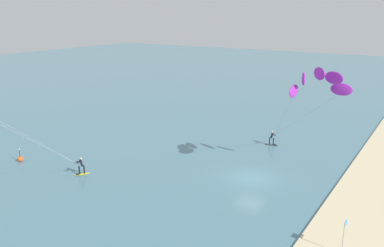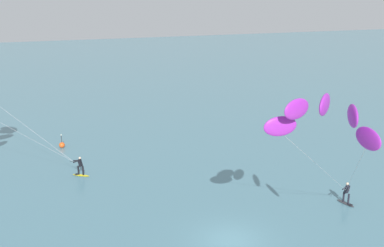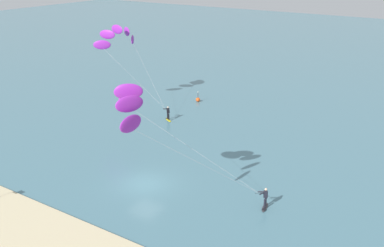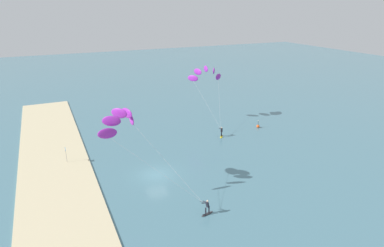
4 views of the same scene
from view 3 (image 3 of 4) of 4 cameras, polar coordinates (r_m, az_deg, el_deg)
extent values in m
plane|color=slate|center=(39.22, -5.82, -7.45)|extent=(240.00, 240.00, 0.00)
ellipsoid|color=#333338|center=(36.06, 9.01, -10.21)|extent=(0.72, 1.54, 0.08)
cube|color=black|center=(35.68, 8.89, -10.47)|extent=(0.35, 0.34, 0.02)
cylinder|color=black|center=(36.03, 9.12, -9.45)|extent=(0.14, 0.14, 0.78)
cylinder|color=black|center=(35.66, 8.99, -9.79)|extent=(0.14, 0.14, 0.78)
cube|color=black|center=(35.51, 9.11, -8.66)|extent=(0.37, 0.38, 0.63)
sphere|color=beige|center=(35.31, 9.15, -8.06)|extent=(0.20, 0.20, 0.20)
cylinder|color=black|center=(35.28, 8.27, -8.53)|extent=(0.42, 0.39, 0.03)
cylinder|color=black|center=(35.25, 8.76, -8.53)|extent=(0.34, 0.58, 0.15)
cylinder|color=black|center=(35.43, 8.65, -8.36)|extent=(0.59, 0.30, 0.15)
ellipsoid|color=purple|center=(33.11, -7.89, 2.60)|extent=(1.93, 0.40, 1.10)
ellipsoid|color=purple|center=(32.03, -7.93, 3.93)|extent=(1.91, 0.96, 1.10)
ellipsoid|color=purple|center=(30.58, -7.89, 3.93)|extent=(1.63, 1.54, 1.10)
ellipsoid|color=purple|center=(29.37, -7.77, 2.42)|extent=(1.10, 1.88, 1.10)
ellipsoid|color=purple|center=(28.93, -7.62, -0.03)|extent=(0.40, 1.93, 1.10)
cylinder|color=#B2B2B7|center=(33.76, 0.41, -3.41)|extent=(8.37, 4.72, 6.64)
cylinder|color=#B2B2B7|center=(31.78, 1.07, -4.99)|extent=(5.38, 7.96, 6.64)
ellipsoid|color=yellow|center=(53.51, -2.96, 0.46)|extent=(1.44, 1.15, 0.08)
cube|color=black|center=(53.86, -3.10, 0.65)|extent=(0.39, 0.40, 0.02)
cylinder|color=black|center=(53.17, -2.89, 0.82)|extent=(0.14, 0.14, 0.78)
cylinder|color=black|center=(53.56, -3.04, 0.96)|extent=(0.14, 0.14, 0.78)
cube|color=black|center=(53.14, -2.98, 1.59)|extent=(0.43, 0.43, 0.63)
sphere|color=beige|center=(53.01, -2.99, 2.02)|extent=(0.20, 0.20, 0.20)
cylinder|color=black|center=(53.47, -3.40, 1.87)|extent=(0.55, 0.11, 0.03)
cylinder|color=black|center=(53.20, -3.28, 1.81)|extent=(0.61, 0.22, 0.15)
cylinder|color=black|center=(53.34, -3.11, 1.87)|extent=(0.56, 0.38, 0.15)
ellipsoid|color=purple|center=(59.10, -7.38, 10.28)|extent=(1.48, 1.85, 1.10)
ellipsoid|color=purple|center=(58.36, -8.09, 11.23)|extent=(1.93, 1.34, 1.10)
ellipsoid|color=purple|center=(57.36, -9.28, 11.45)|extent=(2.09, 0.63, 1.10)
ellipsoid|color=purple|center=(56.52, -10.45, 10.80)|extent=(2.08, 0.80, 1.10)
ellipsoid|color=purple|center=(56.19, -11.09, 9.55)|extent=(1.85, 1.48, 1.10)
cylinder|color=#B2B2B7|center=(56.13, -5.47, 6.14)|extent=(7.53, 3.58, 6.46)
cylinder|color=#B2B2B7|center=(54.62, -7.31, 5.67)|extent=(8.25, 1.15, 6.46)
sphere|color=#EA5119|center=(60.10, 0.74, 2.98)|extent=(0.56, 0.56, 0.56)
cylinder|color=#262628|center=(59.91, 0.74, 3.55)|extent=(0.06, 0.06, 0.70)
sphere|color=#F2F2CC|center=(59.80, 0.74, 3.93)|extent=(0.12, 0.12, 0.12)
camera|label=1|loc=(56.05, -44.46, 11.26)|focal=38.06mm
camera|label=2|loc=(33.42, -52.27, 7.65)|focal=43.90mm
camera|label=4|loc=(20.12, 76.90, 10.93)|focal=30.78mm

